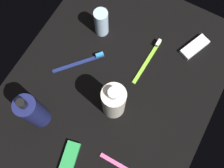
% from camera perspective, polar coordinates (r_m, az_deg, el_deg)
% --- Properties ---
extents(ground_plane, '(0.84, 0.64, 0.01)m').
position_cam_1_polar(ground_plane, '(0.82, -0.00, -0.78)').
color(ground_plane, black).
extents(lotion_bottle, '(0.06, 0.06, 0.19)m').
position_cam_1_polar(lotion_bottle, '(0.74, -17.40, -6.02)').
color(lotion_bottle, '#191E51').
rests_on(lotion_bottle, ground_plane).
extents(bodywash_bottle, '(0.07, 0.07, 0.17)m').
position_cam_1_polar(bodywash_bottle, '(0.72, 0.37, -3.98)').
color(bodywash_bottle, silver).
rests_on(bodywash_bottle, ground_plane).
extents(deodorant_stick, '(0.05, 0.05, 0.11)m').
position_cam_1_polar(deodorant_stick, '(0.86, -2.44, 13.73)').
color(deodorant_stick, silver).
rests_on(deodorant_stick, ground_plane).
extents(toothbrush_lime, '(0.18, 0.02, 0.02)m').
position_cam_1_polar(toothbrush_lime, '(0.86, 8.33, 5.72)').
color(toothbrush_lime, '#8CD133').
rests_on(toothbrush_lime, ground_plane).
extents(toothbrush_navy, '(0.14, 0.13, 0.02)m').
position_cam_1_polar(toothbrush_navy, '(0.85, -6.89, 5.04)').
color(toothbrush_navy, navy).
rests_on(toothbrush_navy, ground_plane).
extents(snack_bar_green, '(0.11, 0.06, 0.01)m').
position_cam_1_polar(snack_bar_green, '(0.78, -9.82, -16.44)').
color(snack_bar_green, green).
rests_on(snack_bar_green, ground_plane).
extents(snack_bar_white, '(0.11, 0.08, 0.01)m').
position_cam_1_polar(snack_bar_white, '(0.91, 18.21, 7.97)').
color(snack_bar_white, white).
rests_on(snack_bar_white, ground_plane).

